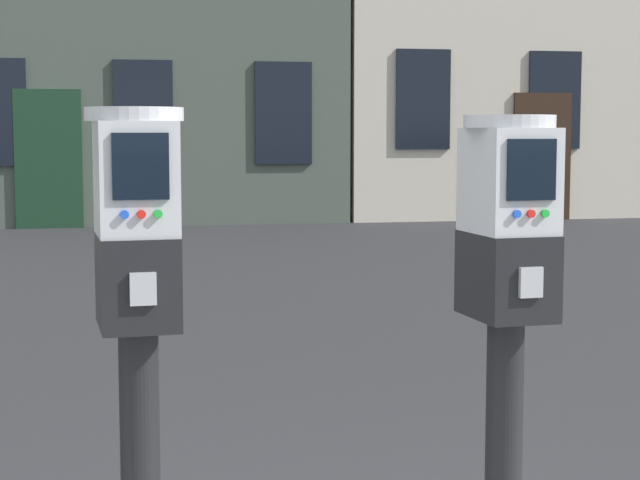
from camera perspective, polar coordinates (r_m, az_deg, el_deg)
parking_meter_near_kerb at (r=2.40m, az=-9.79°, el=-3.20°), size 0.23×0.26×1.37m
parking_meter_twin_adjacent at (r=2.57m, az=10.01°, el=-2.80°), size 0.23×0.26×1.36m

